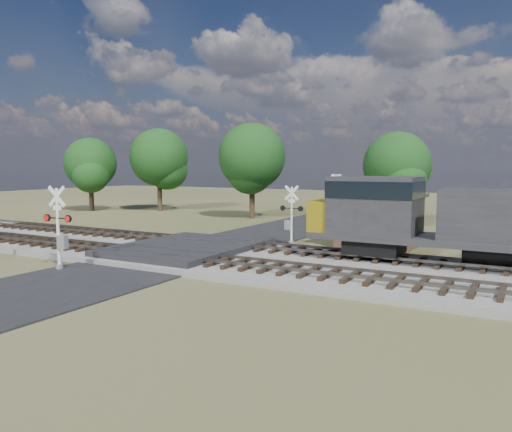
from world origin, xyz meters
The scene contains 10 objects.
ground centered at (0.00, 0.00, 0.00)m, with size 160.00×160.00×0.00m, color #434926.
ballast_bed centered at (10.00, 0.50, 0.15)m, with size 140.00×10.00×0.30m, color gray.
road centered at (0.00, 0.00, 0.04)m, with size 7.00×60.00×0.08m, color black.
crossing_panel centered at (0.00, 0.50, 0.32)m, with size 7.00×9.00×0.62m, color #262628.
track_near centered at (3.12, -2.00, 0.41)m, with size 140.00×2.60×0.33m.
track_far centered at (3.12, 3.00, 0.41)m, with size 140.00×2.60×0.33m.
crossing_signal_near centered at (-2.80, -6.19, 1.78)m, with size 1.72×0.40×4.28m.
crossing_signal_far centered at (3.94, 6.66, 1.67)m, with size 1.62×0.35×4.01m.
equipment_shed centered at (9.20, 9.23, 1.74)m, with size 5.26×5.26×3.43m.
treeline centered at (11.76, 20.05, 6.31)m, with size 78.10×11.76×10.90m.
Camera 1 is at (17.86, -23.04, 5.24)m, focal length 35.00 mm.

